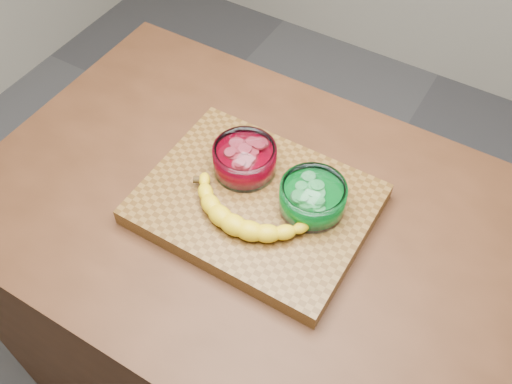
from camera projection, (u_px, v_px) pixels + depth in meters
The scene contains 6 objects.
ground at pixel (256, 372), 1.88m from camera, with size 3.50×3.50×0.00m, color #525256.
counter at pixel (256, 310), 1.53m from camera, with size 1.20×0.80×0.90m, color #4C2A16.
cutting_board at pixel (256, 204), 1.16m from camera, with size 0.45×0.35×0.04m, color brown.
bowl_red at pixel (245, 159), 1.17m from camera, with size 0.13×0.13×0.06m.
bowl_green at pixel (313, 198), 1.11m from camera, with size 0.13×0.13×0.06m.
banana at pixel (243, 213), 1.10m from camera, with size 0.29×0.13×0.04m, color yellow, non-canonical shape.
Camera 1 is at (0.36, -0.60, 1.85)m, focal length 40.00 mm.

